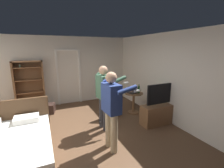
% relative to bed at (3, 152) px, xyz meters
% --- Properties ---
extents(ground_plane, '(6.55, 6.55, 0.00)m').
position_rel_bed_xyz_m(ground_plane, '(1.53, 0.17, -0.30)').
color(ground_plane, brown).
extents(wall_back, '(5.37, 0.12, 2.60)m').
position_rel_bed_xyz_m(wall_back, '(1.53, 3.21, 1.00)').
color(wall_back, silver).
rests_on(wall_back, ground_plane).
extents(wall_right, '(0.12, 6.20, 2.60)m').
position_rel_bed_xyz_m(wall_right, '(4.16, 0.17, 1.00)').
color(wall_right, silver).
rests_on(wall_right, ground_plane).
extents(doorway_frame, '(0.93, 0.08, 2.13)m').
position_rel_bed_xyz_m(doorway_frame, '(1.73, 3.13, 0.92)').
color(doorway_frame, white).
rests_on(doorway_frame, ground_plane).
extents(bed, '(1.69, 1.96, 1.02)m').
position_rel_bed_xyz_m(bed, '(0.00, 0.00, 0.00)').
color(bed, '#4C331E').
rests_on(bed, ground_plane).
extents(bookshelf, '(0.96, 0.32, 1.74)m').
position_rel_bed_xyz_m(bookshelf, '(0.35, 2.98, 0.64)').
color(bookshelf, brown).
rests_on(bookshelf, ground_plane).
extents(tv_flatscreen, '(1.16, 0.40, 1.19)m').
position_rel_bed_xyz_m(tv_flatscreen, '(3.80, 0.23, 0.05)').
color(tv_flatscreen, brown).
rests_on(tv_flatscreen, ground_plane).
extents(side_table, '(0.62, 0.62, 0.70)m').
position_rel_bed_xyz_m(side_table, '(3.51, 1.23, 0.17)').
color(side_table, brown).
rests_on(side_table, ground_plane).
extents(laptop, '(0.40, 0.41, 0.15)m').
position_rel_bed_xyz_m(laptop, '(3.50, 1.18, 0.45)').
color(laptop, black).
rests_on(laptop, side_table).
extents(bottle_on_table, '(0.06, 0.06, 0.29)m').
position_rel_bed_xyz_m(bottle_on_table, '(3.65, 1.15, 0.52)').
color(bottle_on_table, '#1B4B1C').
rests_on(bottle_on_table, side_table).
extents(wooden_chair, '(0.58, 0.58, 0.99)m').
position_rel_bed_xyz_m(wooden_chair, '(2.81, 1.28, 0.24)').
color(wooden_chair, brown).
rests_on(wooden_chair, ground_plane).
extents(person_blue_shirt, '(0.64, 0.61, 1.69)m').
position_rel_bed_xyz_m(person_blue_shirt, '(2.02, -0.31, 0.68)').
color(person_blue_shirt, tan).
rests_on(person_blue_shirt, ground_plane).
extents(person_striped_shirt, '(0.75, 0.59, 1.72)m').
position_rel_bed_xyz_m(person_striped_shirt, '(2.21, 0.61, 0.69)').
color(person_striped_shirt, '#333338').
rests_on(person_striped_shirt, ground_plane).
extents(suitcase_dark, '(0.56, 0.48, 0.31)m').
position_rel_bed_xyz_m(suitcase_dark, '(0.83, 2.40, -0.15)').
color(suitcase_dark, black).
rests_on(suitcase_dark, ground_plane).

